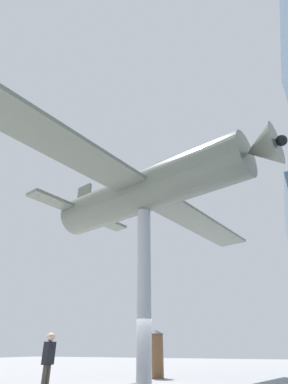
# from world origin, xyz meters

# --- Properties ---
(support_pylon_central) EXTENTS (0.63, 0.63, 7.50)m
(support_pylon_central) POSITION_xyz_m (0.00, 0.00, 3.75)
(support_pylon_central) COLOR #B7B7BC
(support_pylon_central) RESTS_ON ground_plane
(suspended_airplane) EXTENTS (21.62, 12.92, 3.08)m
(suspended_airplane) POSITION_xyz_m (0.07, 0.25, 8.58)
(suspended_airplane) COLOR slate
(suspended_airplane) RESTS_ON support_pylon_central
(visitor_person) EXTENTS (0.41, 0.28, 1.90)m
(visitor_person) POSITION_xyz_m (3.09, -2.26, 1.12)
(visitor_person) COLOR #4C4238
(visitor_person) RESTS_ON ground_plane
(info_kiosk) EXTENTS (1.00, 1.00, 2.35)m
(info_kiosk) POSITION_xyz_m (-4.80, -1.37, 1.20)
(info_kiosk) COLOR brown
(info_kiosk) RESTS_ON ground_plane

